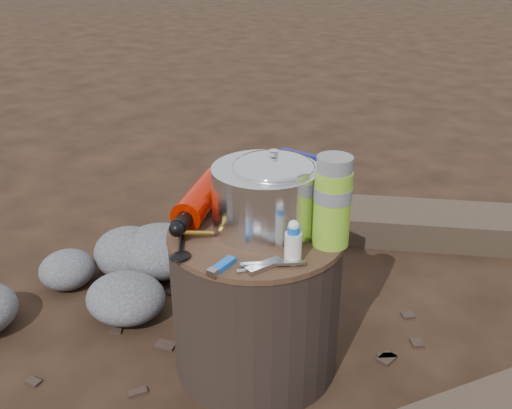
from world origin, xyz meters
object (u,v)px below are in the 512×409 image
Objects in this scene: camping_pot at (273,192)px; travel_mug at (327,204)px; thermos at (332,202)px; fuel_bottle at (201,198)px; stump at (256,300)px.

camping_pot is 0.15m from travel_mug.
thermos is (0.16, 0.01, 0.01)m from camping_pot.
thermos is at bearing -14.65° from fuel_bottle.
fuel_bottle is 0.33m from travel_mug.
thermos reaches higher than travel_mug.
travel_mug is at bearing 124.72° from thermos.
thermos is at bearing -55.28° from travel_mug.
stump is 0.30m from fuel_bottle.
stump is 0.30m from camping_pot.
fuel_bottle reaches higher than stump.
camping_pot is 0.89× the size of thermos.
fuel_bottle is (-0.21, -0.03, -0.06)m from camping_pot.
thermos is (0.18, 0.06, 0.31)m from stump.
stump is 0.32m from travel_mug.
travel_mug is (-0.06, 0.09, -0.06)m from thermos.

